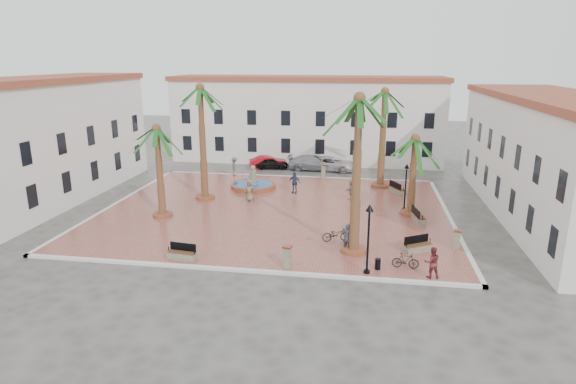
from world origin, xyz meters
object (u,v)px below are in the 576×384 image
object	(u,v)px
palm_s	(359,115)
pedestrian_north	(235,166)
lamppost_s	(369,227)
pedestrian_fountain_a	(250,191)
car_white	(332,164)
litter_bin	(378,264)
palm_nw	(201,99)
fountain	(253,185)
bollard_n	(324,171)
bollard_e	(457,239)
bench_ne	(397,190)
bicycle_b	(405,261)
palm_ne	(384,102)
cyclist_a	(347,237)
bollard_se	(287,256)
palm_sw	(157,139)
palm_e	(415,149)
car_silver	(313,163)
cyclist_b	(432,262)
car_red	(268,162)
pedestrian_fountain_b	(294,182)
bench_s	(182,255)
pedestrian_east	(351,190)
bench_e	(418,218)
lamppost_e	(406,179)
bench_se	(418,247)
bicycle_a	(336,234)
car_black	(271,163)

from	to	relation	value
palm_s	pedestrian_north	bearing A→B (deg)	124.30
lamppost_s	pedestrian_fountain_a	world-z (taller)	lamppost_s
car_white	litter_bin	bearing A→B (deg)	-159.41
palm_nw	lamppost_s	xyz separation A→B (m)	(13.29, -12.46, -5.49)
fountain	bollard_n	size ratio (longest dim) A/B	2.86
pedestrian_north	bollard_e	bearing A→B (deg)	-145.06
palm_nw	car_white	size ratio (longest dim) A/B	1.81
bench_ne	bicycle_b	size ratio (longest dim) A/B	1.35
palm_nw	palm_s	bearing A→B (deg)	-37.46
palm_ne	cyclist_a	world-z (taller)	palm_ne
lamppost_s	bollard_se	size ratio (longest dim) A/B	3.03
palm_sw	palm_e	bearing A→B (deg)	10.15
bollard_n	pedestrian_fountain_a	world-z (taller)	pedestrian_fountain_a
palm_nw	litter_bin	size ratio (longest dim) A/B	15.27
car_silver	pedestrian_north	bearing A→B (deg)	119.46
cyclist_b	car_red	bearing A→B (deg)	-68.99
palm_ne	pedestrian_fountain_b	bearing A→B (deg)	-155.91
car_white	bench_s	bearing A→B (deg)	175.20
bollard_e	pedestrian_east	distance (m)	11.98
palm_s	pedestrian_north	xyz separation A→B (m)	(-12.23, 17.93, -7.30)
bench_e	pedestrian_east	bearing A→B (deg)	33.53
palm_nw	bicycle_b	size ratio (longest dim) A/B	6.38
lamppost_e	palm_sw	bearing A→B (deg)	-166.27
bollard_se	pedestrian_north	world-z (taller)	pedestrian_north
pedestrian_fountain_a	pedestrian_fountain_b	bearing A→B (deg)	38.67
car_red	lamppost_s	bearing A→B (deg)	-177.38
bench_e	bollard_e	xyz separation A→B (m)	(1.80, -4.94, 0.35)
fountain	lamppost_s	xyz separation A→B (m)	(10.11, -16.41, 2.37)
fountain	bench_se	bearing A→B (deg)	-44.38
cyclist_b	lamppost_e	bearing A→B (deg)	-95.13
bench_s	bench_ne	distance (m)	21.02
palm_e	pedestrian_east	bearing A→B (deg)	142.78
palm_nw	bench_e	xyz separation A→B (m)	(16.90, -3.25, -7.85)
palm_ne	palm_s	bearing A→B (deg)	-97.11
pedestrian_east	car_red	world-z (taller)	pedestrian_east
palm_sw	pedestrian_fountain_a	distance (m)	8.78
bench_ne	pedestrian_east	world-z (taller)	pedestrian_east
car_white	pedestrian_fountain_a	bearing A→B (deg)	166.32
bench_se	bench_s	bearing A→B (deg)	162.05
bench_e	lamppost_e	distance (m)	3.53
bench_se	pedestrian_fountain_b	bearing A→B (deg)	96.53
bench_s	pedestrian_fountain_a	size ratio (longest dim) A/B	1.04
bench_e	pedestrian_north	xyz separation A→B (m)	(-16.63, 11.59, 0.62)
lamppost_s	bollard_se	distance (m)	4.80
bicycle_a	car_black	size ratio (longest dim) A/B	0.49
lamppost_s	pedestrian_east	bearing A→B (deg)	95.18
car_white	bollard_se	bearing A→B (deg)	-170.83
lamppost_e	cyclist_a	bearing A→B (deg)	-114.31
bollard_e	car_red	distance (m)	26.36
bench_e	bicycle_a	size ratio (longest dim) A/B	1.15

